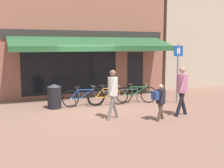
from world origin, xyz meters
name	(u,v)px	position (x,y,z in m)	size (l,w,h in m)	color
ground_plane	(97,108)	(0.00, 0.00, 0.00)	(160.00, 160.00, 0.00)	brown
shop_front	(81,38)	(0.62, 4.30, 2.86)	(8.48, 4.72, 5.74)	#8E5647
neighbour_building	(183,34)	(7.67, 4.82, 3.20)	(5.20, 4.00, 6.40)	tan
bike_rack_rail	(108,93)	(0.68, 0.52, 0.46)	(2.93, 0.04, 0.57)	#47494F
bicycle_blue	(83,97)	(-0.42, 0.45, 0.37)	(1.77, 0.52, 0.83)	black
bicycle_orange	(108,96)	(0.56, 0.17, 0.39)	(1.78, 0.52, 0.90)	black
bicycle_green	(136,94)	(1.89, 0.21, 0.38)	(1.71, 0.71, 0.85)	black
pedestrian_adult	(113,89)	(-0.07, -1.83, 1.03)	(0.56, 0.59, 1.68)	slate
pedestrian_child	(160,98)	(1.30, -2.60, 0.75)	(0.52, 0.53, 1.22)	#47382D
pedestrian_second_adult	(182,86)	(2.36, -2.34, 1.05)	(0.64, 0.57, 1.75)	black
litter_bin	(54,96)	(-1.58, 0.53, 0.49)	(0.55, 0.55, 0.97)	black
parking_sign	(178,68)	(3.47, -0.53, 1.54)	(0.44, 0.07, 2.52)	slate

